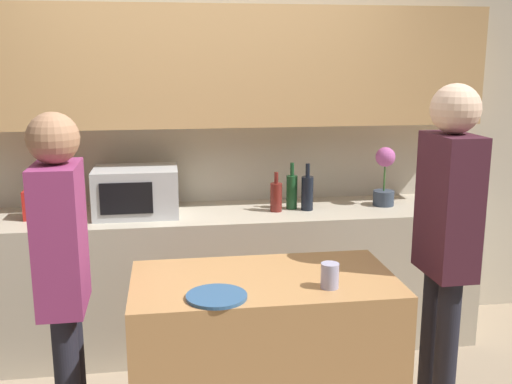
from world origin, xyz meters
TOP-DOWN VIEW (x-y plane):
  - back_wall at (0.00, 1.66)m, footprint 6.40×0.40m
  - back_counter at (0.00, 1.39)m, footprint 3.60×0.62m
  - kitchen_island at (0.22, 0.23)m, footprint 1.22×0.65m
  - microwave at (-0.40, 1.40)m, footprint 0.52×0.39m
  - toaster at (-0.95, 1.40)m, footprint 0.26×0.16m
  - potted_plant at (1.23, 1.40)m, footprint 0.14×0.14m
  - bottle_0 at (0.49, 1.35)m, footprint 0.08×0.08m
  - bottle_1 at (0.60, 1.41)m, footprint 0.07×0.07m
  - bottle_2 at (0.69, 1.36)m, footprint 0.08×0.08m
  - plate_on_island at (-0.01, 0.02)m, footprint 0.26×0.26m
  - cup_0 at (0.49, 0.06)m, footprint 0.08×0.08m
  - person_left at (-0.66, 0.21)m, footprint 0.22×0.34m
  - person_center at (1.11, 0.24)m, footprint 0.23×0.34m

SIDE VIEW (x-z plane):
  - kitchen_island at x=0.22m, z-range 0.00..0.89m
  - back_counter at x=0.00m, z-range 0.00..0.91m
  - plate_on_island at x=-0.01m, z-range 0.89..0.90m
  - cup_0 at x=0.49m, z-range 0.89..1.00m
  - person_left at x=-0.66m, z-range 0.16..1.82m
  - toaster at x=-0.95m, z-range 0.91..1.09m
  - bottle_0 at x=0.49m, z-range 0.88..1.14m
  - bottle_1 at x=0.60m, z-range 0.87..1.18m
  - bottle_2 at x=0.69m, z-range 0.87..1.18m
  - microwave at x=-0.40m, z-range 0.91..1.21m
  - person_center at x=1.11m, z-range 0.18..1.95m
  - potted_plant at x=1.23m, z-range 0.91..1.30m
  - back_wall at x=0.00m, z-range 0.19..2.89m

